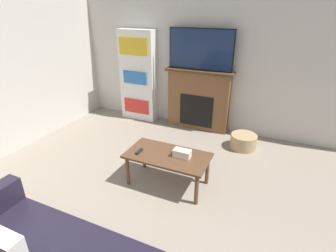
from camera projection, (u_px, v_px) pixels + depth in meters
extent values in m
cube|color=beige|center=(211.00, 57.00, 4.70)|extent=(6.21, 0.06, 2.70)
cube|color=brown|center=(198.00, 101.00, 4.98)|extent=(1.17, 0.22, 1.10)
cube|color=black|center=(196.00, 111.00, 4.95)|extent=(0.64, 0.01, 0.61)
cube|color=#4C331E|center=(199.00, 71.00, 4.72)|extent=(1.27, 0.28, 0.04)
cube|color=black|center=(201.00, 50.00, 4.56)|extent=(1.18, 0.03, 0.72)
cube|color=#19284C|center=(200.00, 50.00, 4.55)|extent=(1.14, 0.01, 0.68)
cube|color=silver|center=(3.00, 249.00, 1.95)|extent=(0.36, 0.14, 0.28)
cube|color=brown|center=(168.00, 156.00, 3.38)|extent=(1.08, 0.57, 0.03)
cylinder|color=brown|center=(128.00, 171.00, 3.47)|extent=(0.05, 0.05, 0.42)
cylinder|color=brown|center=(196.00, 190.00, 3.11)|extent=(0.05, 0.05, 0.42)
cylinder|color=brown|center=(144.00, 155.00, 3.84)|extent=(0.05, 0.05, 0.42)
cylinder|color=brown|center=(207.00, 170.00, 3.48)|extent=(0.05, 0.05, 0.42)
cube|color=beige|center=(182.00, 153.00, 3.31)|extent=(0.22, 0.12, 0.10)
cube|color=black|center=(139.00, 151.00, 3.43)|extent=(0.04, 0.15, 0.02)
cube|color=white|center=(138.00, 76.00, 5.29)|extent=(0.74, 0.26, 1.80)
cube|color=red|center=(136.00, 106.00, 5.43)|extent=(0.55, 0.03, 0.28)
cube|color=#2D70B7|center=(135.00, 78.00, 5.17)|extent=(0.51, 0.03, 0.24)
cube|color=gold|center=(133.00, 46.00, 4.92)|extent=(0.61, 0.03, 0.32)
cylinder|color=tan|center=(243.00, 141.00, 4.41)|extent=(0.43, 0.43, 0.24)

